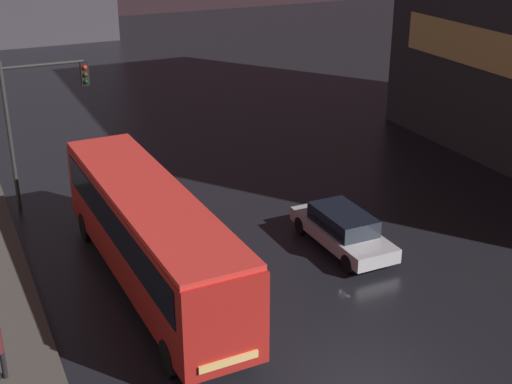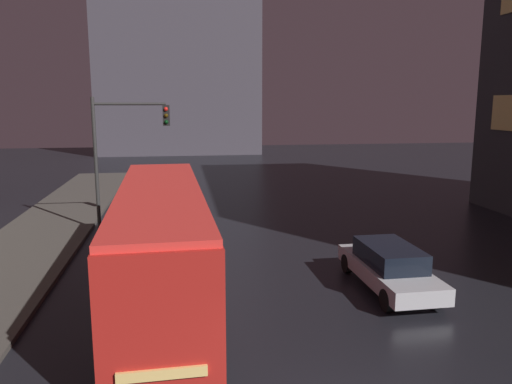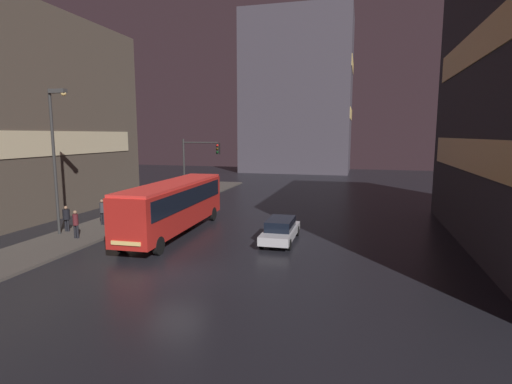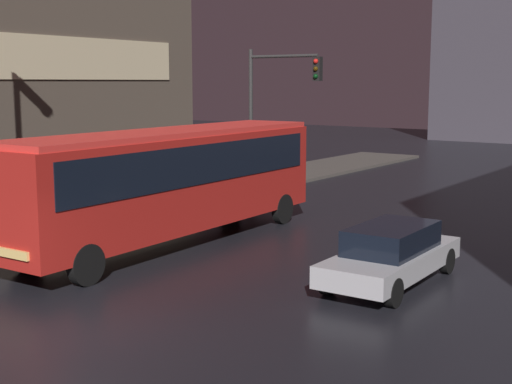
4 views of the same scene
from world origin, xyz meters
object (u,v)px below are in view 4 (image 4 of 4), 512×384
bus_near (172,174)px  pedestrian_mid (58,186)px  car_taxi (391,254)px  traffic_light_main (274,98)px

bus_near → pedestrian_mid: 5.81m
bus_near → car_taxi: size_ratio=2.51×
bus_near → pedestrian_mid: bearing=-7.3°
bus_near → pedestrian_mid: size_ratio=6.60×
pedestrian_mid → traffic_light_main: (3.82, 7.63, 2.88)m
bus_near → car_taxi: 7.09m
car_taxi → traffic_light_main: (-8.87, 8.31, 3.35)m
pedestrian_mid → traffic_light_main: bearing=-149.7°
bus_near → traffic_light_main: bearing=-78.8°
bus_near → traffic_light_main: traffic_light_main is taller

